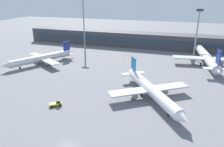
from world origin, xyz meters
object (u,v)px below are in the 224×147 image
at_px(baggage_tug_yellow, 56,103).
at_px(airplane_mid, 41,58).
at_px(floodlight_tower_west, 84,20).
at_px(floodlight_tower_east, 197,31).
at_px(airplane_far, 206,57).
at_px(airplane_near, 151,90).

bearing_deg(baggage_tug_yellow, airplane_mid, 130.82).
distance_m(floodlight_tower_west, floodlight_tower_east, 63.10).
xyz_separation_m(airplane_mid, airplane_far, (75.62, 24.59, 0.64)).
distance_m(airplane_near, floodlight_tower_east, 55.47).
bearing_deg(airplane_mid, airplane_far, 18.01).
bearing_deg(airplane_far, airplane_near, -114.19).
bearing_deg(airplane_near, floodlight_tower_east, 74.31).
xyz_separation_m(baggage_tug_yellow, floodlight_tower_east, (41.19, 65.99, 13.78)).
bearing_deg(floodlight_tower_west, airplane_mid, -102.14).
relative_size(airplane_far, baggage_tug_yellow, 12.21).
distance_m(baggage_tug_yellow, floodlight_tower_east, 79.00).
distance_m(airplane_mid, floodlight_tower_east, 78.26).
distance_m(airplane_mid, airplane_far, 79.52).
height_order(airplane_near, floodlight_tower_west, floodlight_tower_west).
height_order(floodlight_tower_west, floodlight_tower_east, floodlight_tower_west).
bearing_deg(floodlight_tower_west, floodlight_tower_east, -1.41).
height_order(airplane_near, floodlight_tower_east, floodlight_tower_east).
height_order(airplane_near, baggage_tug_yellow, airplane_near).
bearing_deg(airplane_mid, airplane_near, -19.70).
distance_m(airplane_near, baggage_tug_yellow, 29.96).
relative_size(baggage_tug_yellow, floodlight_tower_west, 0.12).
xyz_separation_m(baggage_tug_yellow, floodlight_tower_west, (-21.83, 67.54, 16.51)).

